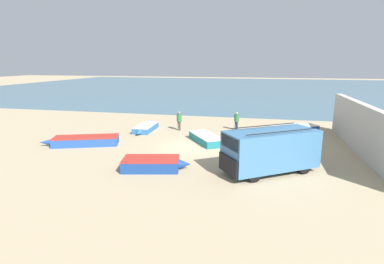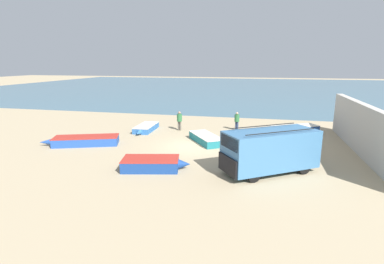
{
  "view_description": "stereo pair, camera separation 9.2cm",
  "coord_description": "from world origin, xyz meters",
  "px_view_note": "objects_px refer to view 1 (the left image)",
  "views": [
    {
      "loc": [
        4.57,
        -19.76,
        5.79
      ],
      "look_at": [
        -0.03,
        0.21,
        1.0
      ],
      "focal_mm": 28.0,
      "sensor_mm": 36.0,
      "label": 1
    },
    {
      "loc": [
        4.66,
        -19.74,
        5.79
      ],
      "look_at": [
        -0.03,
        0.21,
        1.0
      ],
      "focal_mm": 28.0,
      "sensor_mm": 36.0,
      "label": 2
    }
  ],
  "objects_px": {
    "fishing_rowboat_4": "(153,164)",
    "fisherman_1": "(179,119)",
    "fisherman_0": "(237,119)",
    "parked_van": "(270,150)",
    "fishing_rowboat_0": "(293,129)",
    "fishing_rowboat_3": "(145,128)",
    "fishing_rowboat_1": "(205,138)",
    "fishing_rowboat_2": "(84,141)"
  },
  "relations": [
    {
      "from": "fishing_rowboat_2",
      "to": "fisherman_1",
      "type": "height_order",
      "value": "fisherman_1"
    },
    {
      "from": "fishing_rowboat_0",
      "to": "fishing_rowboat_2",
      "type": "height_order",
      "value": "fishing_rowboat_2"
    },
    {
      "from": "fishing_rowboat_0",
      "to": "fishing_rowboat_4",
      "type": "xyz_separation_m",
      "value": [
        -8.36,
        -10.98,
        0.02
      ]
    },
    {
      "from": "fishing_rowboat_0",
      "to": "fishing_rowboat_1",
      "type": "height_order",
      "value": "fishing_rowboat_0"
    },
    {
      "from": "parked_van",
      "to": "fisherman_0",
      "type": "xyz_separation_m",
      "value": [
        -2.59,
        9.93,
        -0.31
      ]
    },
    {
      "from": "fishing_rowboat_4",
      "to": "fisherman_1",
      "type": "xyz_separation_m",
      "value": [
        -1.18,
        9.73,
        0.68
      ]
    },
    {
      "from": "fishing_rowboat_1",
      "to": "fishing_rowboat_3",
      "type": "xyz_separation_m",
      "value": [
        -5.7,
        2.46,
        -0.03
      ]
    },
    {
      "from": "fishing_rowboat_2",
      "to": "fishing_rowboat_4",
      "type": "height_order",
      "value": "fishing_rowboat_4"
    },
    {
      "from": "fisherman_0",
      "to": "fishing_rowboat_0",
      "type": "bearing_deg",
      "value": 112.35
    },
    {
      "from": "parked_van",
      "to": "fisherman_1",
      "type": "distance_m",
      "value": 11.47
    },
    {
      "from": "fishing_rowboat_4",
      "to": "fisherman_0",
      "type": "height_order",
      "value": "fisherman_0"
    },
    {
      "from": "fishing_rowboat_2",
      "to": "fisherman_1",
      "type": "bearing_deg",
      "value": -152.2
    },
    {
      "from": "fishing_rowboat_0",
      "to": "fisherman_1",
      "type": "xyz_separation_m",
      "value": [
        -9.54,
        -1.26,
        0.69
      ]
    },
    {
      "from": "fishing_rowboat_1",
      "to": "fishing_rowboat_4",
      "type": "bearing_deg",
      "value": 131.01
    },
    {
      "from": "parked_van",
      "to": "fishing_rowboat_2",
      "type": "bearing_deg",
      "value": -46.04
    },
    {
      "from": "fisherman_1",
      "to": "fisherman_0",
      "type": "bearing_deg",
      "value": -62.12
    },
    {
      "from": "fishing_rowboat_0",
      "to": "fishing_rowboat_4",
      "type": "distance_m",
      "value": 13.8
    },
    {
      "from": "fisherman_0",
      "to": "fisherman_1",
      "type": "xyz_separation_m",
      "value": [
        -4.84,
        -1.19,
        0.04
      ]
    },
    {
      "from": "fishing_rowboat_3",
      "to": "fishing_rowboat_4",
      "type": "bearing_deg",
      "value": 21.24
    },
    {
      "from": "fishing_rowboat_1",
      "to": "fisherman_0",
      "type": "distance_m",
      "value": 4.94
    },
    {
      "from": "fishing_rowboat_1",
      "to": "fishing_rowboat_4",
      "type": "distance_m",
      "value": 6.65
    },
    {
      "from": "fishing_rowboat_0",
      "to": "fishing_rowboat_4",
      "type": "height_order",
      "value": "fishing_rowboat_4"
    },
    {
      "from": "fisherman_1",
      "to": "fishing_rowboat_4",
      "type": "bearing_deg",
      "value": -159.09
    },
    {
      "from": "parked_van",
      "to": "fishing_rowboat_3",
      "type": "distance_m",
      "value": 12.95
    },
    {
      "from": "fishing_rowboat_4",
      "to": "fisherman_1",
      "type": "relative_size",
      "value": 2.34
    },
    {
      "from": "fishing_rowboat_3",
      "to": "fisherman_0",
      "type": "distance_m",
      "value": 7.93
    },
    {
      "from": "parked_van",
      "to": "fishing_rowboat_2",
      "type": "relative_size",
      "value": 0.97
    },
    {
      "from": "fishing_rowboat_4",
      "to": "fisherman_0",
      "type": "bearing_deg",
      "value": 58.48
    },
    {
      "from": "fishing_rowboat_0",
      "to": "fisherman_0",
      "type": "xyz_separation_m",
      "value": [
        -4.7,
        -0.06,
        0.66
      ]
    },
    {
      "from": "fishing_rowboat_0",
      "to": "fisherman_1",
      "type": "bearing_deg",
      "value": -23.36
    },
    {
      "from": "fisherman_0",
      "to": "parked_van",
      "type": "bearing_deg",
      "value": 36.22
    },
    {
      "from": "fishing_rowboat_1",
      "to": "fisherman_1",
      "type": "distance_m",
      "value": 4.45
    },
    {
      "from": "fishing_rowboat_0",
      "to": "fishing_rowboat_1",
      "type": "bearing_deg",
      "value": 3.62
    },
    {
      "from": "fishing_rowboat_4",
      "to": "fisherman_0",
      "type": "relative_size",
      "value": 2.43
    },
    {
      "from": "fishing_rowboat_4",
      "to": "fishing_rowboat_1",
      "type": "bearing_deg",
      "value": 61.96
    },
    {
      "from": "parked_van",
      "to": "fishing_rowboat_4",
      "type": "xyz_separation_m",
      "value": [
        -6.25,
        -0.99,
        -0.95
      ]
    },
    {
      "from": "fishing_rowboat_2",
      "to": "fisherman_0",
      "type": "distance_m",
      "value": 12.61
    },
    {
      "from": "fishing_rowboat_1",
      "to": "fishing_rowboat_3",
      "type": "relative_size",
      "value": 1.03
    },
    {
      "from": "fishing_rowboat_0",
      "to": "fishing_rowboat_2",
      "type": "bearing_deg",
      "value": -4.65
    },
    {
      "from": "fishing_rowboat_1",
      "to": "fisherman_1",
      "type": "xyz_separation_m",
      "value": [
        -2.9,
        3.3,
        0.72
      ]
    },
    {
      "from": "fishing_rowboat_1",
      "to": "fisherman_0",
      "type": "bearing_deg",
      "value": -57.21
    },
    {
      "from": "fisherman_0",
      "to": "fishing_rowboat_2",
      "type": "bearing_deg",
      "value": -32.94
    }
  ]
}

